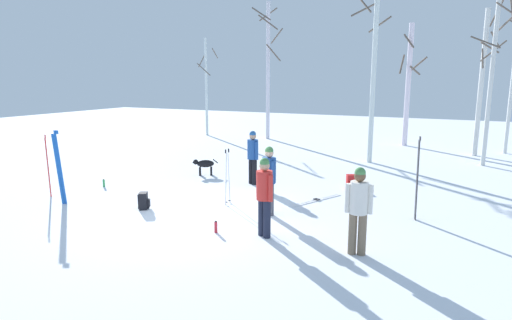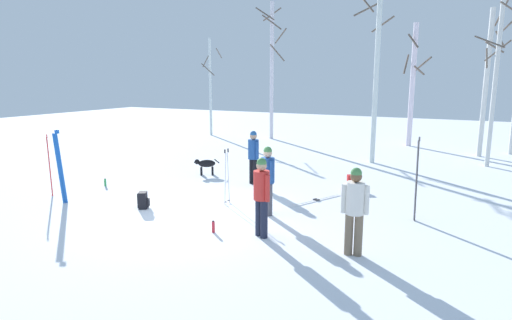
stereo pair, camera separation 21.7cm
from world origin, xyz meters
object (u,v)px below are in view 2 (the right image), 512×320
object	(u,v)px
birch_tree_3	(413,84)
ski_pair_planted_2	(417,179)
birch_tree_4	(487,79)
backpack_0	(143,200)
birch_tree_1	(272,68)
backpack_1	(352,182)
ski_pair_lying_0	(315,201)
birch_tree_5	(496,75)
person_3	(253,154)
ski_pair_planted_0	(49,165)
person_1	(268,176)
water_bottle_1	(105,182)
water_bottle_0	(213,227)
person_2	(355,206)
ski_pair_planted_1	(60,167)
ski_poles_0	(227,175)
birch_tree_0	(210,86)
person_0	(262,192)
dog	(206,164)
birch_tree_2	(376,66)

from	to	relation	value
birch_tree_3	ski_pair_planted_2	bearing A→B (deg)	-81.84
ski_pair_planted_2	birch_tree_4	xyz separation A→B (m)	(1.47, 10.29, 2.30)
backpack_0	birch_tree_3	distance (m)	15.23
birch_tree_1	backpack_1	bearing A→B (deg)	-52.63
ski_pair_lying_0	birch_tree_5	xyz separation A→B (m)	(4.33, 7.51, 3.45)
person_3	ski_pair_planted_0	xyz separation A→B (m)	(-4.62, -3.82, -0.10)
person_1	person_3	distance (m)	3.14
water_bottle_1	water_bottle_0	bearing A→B (deg)	-20.31
ski_pair_planted_0	person_2	bearing A→B (deg)	-1.93
ski_pair_planted_1	person_1	bearing A→B (deg)	16.77
birch_tree_3	ski_poles_0	bearing A→B (deg)	-102.98
water_bottle_0	birch_tree_0	world-z (taller)	birch_tree_0
person_0	ski_pair_planted_1	xyz separation A→B (m)	(-5.93, -0.20, 0.02)
person_2	dog	xyz separation A→B (m)	(-6.36, 4.53, -0.59)
person_3	water_bottle_1	distance (m)	4.75
ski_pair_planted_1	birch_tree_1	world-z (taller)	birch_tree_1
person_2	water_bottle_1	size ratio (longest dim) A/B	6.71
ski_poles_0	backpack_1	size ratio (longest dim) A/B	3.42
person_1	dog	size ratio (longest dim) A/B	2.16
dog	birch_tree_0	size ratio (longest dim) A/B	0.14
backpack_0	person_3	bearing A→B (deg)	69.46
person_1	dog	world-z (taller)	person_1
backpack_0	birch_tree_4	size ratio (longest dim) A/B	0.06
ski_pair_lying_0	water_bottle_1	bearing A→B (deg)	-167.59
water_bottle_0	water_bottle_1	xyz separation A→B (m)	(-5.25, 1.94, -0.01)
ski_pair_planted_1	water_bottle_1	distance (m)	2.10
person_3	water_bottle_1	size ratio (longest dim) A/B	6.71
ski_pair_planted_1	backpack_1	xyz separation A→B (m)	(6.63, 5.02, -0.78)
backpack_0	birch_tree_4	xyz separation A→B (m)	(7.88, 12.51, 3.09)
ski_poles_0	water_bottle_0	xyz separation A→B (m)	(0.85, -2.03, -0.67)
birch_tree_5	person_2	bearing A→B (deg)	-103.03
water_bottle_0	birch_tree_0	distance (m)	16.76
birch_tree_3	birch_tree_5	xyz separation A→B (m)	(3.41, -4.01, 0.39)
person_3	birch_tree_0	bearing A→B (deg)	129.01
birch_tree_1	birch_tree_2	bearing A→B (deg)	-34.36
person_0	backpack_0	size ratio (longest dim) A/B	3.90
birch_tree_1	birch_tree_4	size ratio (longest dim) A/B	1.08
birch_tree_5	birch_tree_0	bearing A→B (deg)	168.26
ski_poles_0	birch_tree_4	world-z (taller)	birch_tree_4
backpack_0	ski_pair_lying_0	bearing A→B (deg)	35.45
ski_pair_lying_0	backpack_1	bearing A→B (deg)	71.89
person_3	birch_tree_5	xyz separation A→B (m)	(6.74, 6.56, 2.47)
person_2	birch_tree_4	xyz separation A→B (m)	(2.25, 13.01, 2.32)
person_0	backpack_0	bearing A→B (deg)	173.51
backpack_1	person_3	bearing A→B (deg)	-165.25
ski_pair_planted_0	ski_pair_planted_1	xyz separation A→B (m)	(0.97, -0.42, 0.11)
birch_tree_2	birch_tree_3	distance (m)	5.34
ski_pair_planted_2	person_2	bearing A→B (deg)	-106.00
person_3	backpack_1	distance (m)	3.17
ski_poles_0	birch_tree_4	size ratio (longest dim) A/B	0.22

